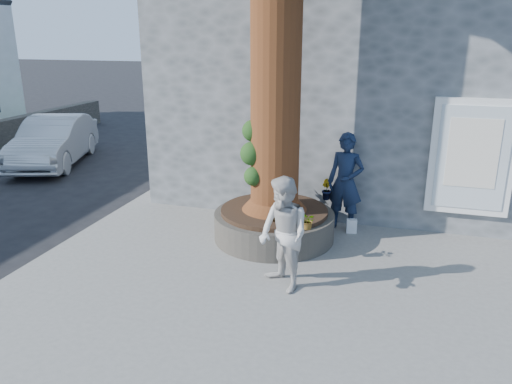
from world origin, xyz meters
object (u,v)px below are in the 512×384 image
(woman, at_px, (283,235))
(man, at_px, (345,182))
(planter, at_px, (274,224))
(car_silver, at_px, (54,141))

(woman, bearing_deg, man, 121.15)
(man, bearing_deg, planter, -134.33)
(man, height_order, woman, man)
(woman, xyz_separation_m, car_silver, (-8.72, 5.91, -0.28))
(man, xyz_separation_m, woman, (-0.59, -2.74, -0.09))
(planter, xyz_separation_m, man, (1.22, 0.87, 0.69))
(man, height_order, car_silver, man)
(woman, relative_size, car_silver, 0.40)
(planter, distance_m, car_silver, 9.05)
(planter, height_order, woman, woman)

